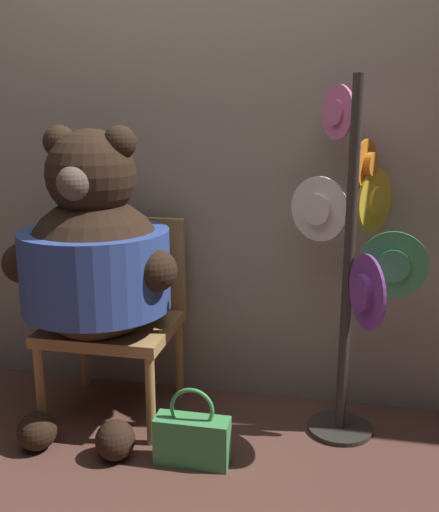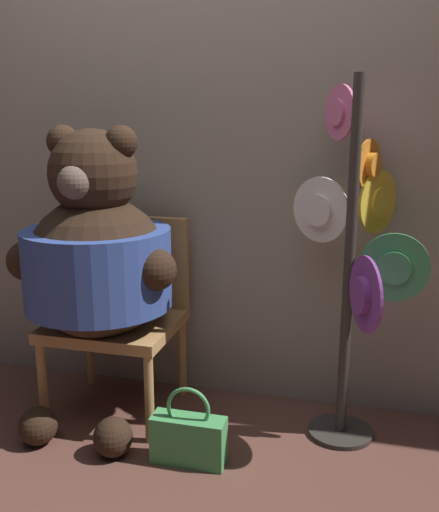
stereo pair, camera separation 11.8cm
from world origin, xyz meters
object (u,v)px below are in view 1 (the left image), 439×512
object	(u,v)px
teddy_bear	(95,260)
handbag_on_ground	(192,438)
chair	(118,308)
hat_display_rack	(355,254)

from	to	relation	value
teddy_bear	handbag_on_ground	size ratio (longest dim) A/B	4.06
chair	hat_display_rack	distance (m)	1.10
handbag_on_ground	chair	bearing A→B (deg)	138.31
chair	teddy_bear	world-z (taller)	teddy_bear
teddy_bear	handbag_on_ground	bearing A→B (deg)	-26.40
teddy_bear	hat_display_rack	xyz separation A→B (m)	(1.08, 0.15, 0.04)
teddy_bear	hat_display_rack	bearing A→B (deg)	7.70
teddy_bear	chair	bearing A→B (deg)	80.22
hat_display_rack	handbag_on_ground	bearing A→B (deg)	-147.22
teddy_bear	hat_display_rack	size ratio (longest dim) A/B	0.87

